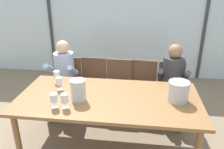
{
  "coord_description": "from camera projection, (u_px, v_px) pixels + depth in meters",
  "views": [
    {
      "loc": [
        0.35,
        -2.42,
        2.07
      ],
      "look_at": [
        0.0,
        0.35,
        0.9
      ],
      "focal_mm": 36.41,
      "sensor_mm": 36.0,
      "label": 1
    }
  ],
  "objects": [
    {
      "name": "person_charcoal_jacket",
      "position": [
        173.0,
        79.0,
        3.43
      ],
      "size": [
        0.49,
        0.63,
        1.2
      ],
      "rotation": [
        0.0,
        0.0,
        -0.08
      ],
      "color": "#38383D",
      "rests_on": "ground"
    },
    {
      "name": "person_pale_blue_shirt",
      "position": [
        63.0,
        73.0,
        3.63
      ],
      "size": [
        0.48,
        0.62,
        1.2
      ],
      "rotation": [
        0.0,
        0.0,
        -0.06
      ],
      "color": "#9EB2D1",
      "rests_on": "ground"
    },
    {
      "name": "wine_glass_near_bucket",
      "position": [
        54.0,
        98.0,
        2.49
      ],
      "size": [
        0.08,
        0.08,
        0.17
      ],
      "color": "silver",
      "rests_on": "dining_table"
    },
    {
      "name": "dining_table",
      "position": [
        108.0,
        102.0,
        2.79
      ],
      "size": [
        2.21,
        1.08,
        0.75
      ],
      "color": "olive",
      "rests_on": "ground"
    },
    {
      "name": "chair_near_window_right",
      "position": [
        172.0,
        86.0,
        3.6
      ],
      "size": [
        0.47,
        0.47,
        0.88
      ],
      "rotation": [
        0.0,
        0.0,
        0.06
      ],
      "color": "brown",
      "rests_on": "ground"
    },
    {
      "name": "wine_glass_center_pour",
      "position": [
        59.0,
        82.0,
        2.9
      ],
      "size": [
        0.08,
        0.08,
        0.17
      ],
      "color": "silver",
      "rests_on": "dining_table"
    },
    {
      "name": "ice_bucket_secondary",
      "position": [
        78.0,
        90.0,
        2.64
      ],
      "size": [
        0.19,
        0.19,
        0.26
      ],
      "color": "#B7B7BC",
      "rests_on": "dining_table"
    },
    {
      "name": "hillside_vineyard",
      "position": [
        133.0,
        10.0,
        8.88
      ],
      "size": [
        13.41,
        2.4,
        1.97
      ],
      "primitive_type": "cube",
      "color": "#568942",
      "rests_on": "ground"
    },
    {
      "name": "chair_center",
      "position": [
        119.0,
        83.0,
        3.71
      ],
      "size": [
        0.45,
        0.45,
        0.88
      ],
      "rotation": [
        0.0,
        0.0,
        -0.02
      ],
      "color": "brown",
      "rests_on": "ground"
    },
    {
      "name": "ground",
      "position": [
        117.0,
        108.0,
        3.97
      ],
      "size": [
        14.0,
        14.0,
        0.0
      ],
      "primitive_type": "plane",
      "color": "#847056"
    },
    {
      "name": "chair_left_of_center",
      "position": [
        93.0,
        80.0,
        3.79
      ],
      "size": [
        0.45,
        0.45,
        0.88
      ],
      "rotation": [
        0.0,
        0.0,
        -0.03
      ],
      "color": "brown",
      "rests_on": "ground"
    },
    {
      "name": "window_glass_panel",
      "position": [
        125.0,
        18.0,
        4.88
      ],
      "size": [
        7.41,
        0.03,
        2.6
      ],
      "primitive_type": "cube",
      "color": "silver",
      "rests_on": "ground"
    },
    {
      "name": "wine_glass_by_right_taster",
      "position": [
        57.0,
        75.0,
        3.1
      ],
      "size": [
        0.08,
        0.08,
        0.17
      ],
      "color": "silver",
      "rests_on": "dining_table"
    },
    {
      "name": "chair_right_of_center",
      "position": [
        143.0,
        84.0,
        3.67
      ],
      "size": [
        0.48,
        0.48,
        0.88
      ],
      "rotation": [
        0.0,
        0.0,
        -0.09
      ],
      "color": "brown",
      "rests_on": "ground"
    },
    {
      "name": "wine_glass_by_left_taster",
      "position": [
        65.0,
        99.0,
        2.48
      ],
      "size": [
        0.08,
        0.08,
        0.17
      ],
      "color": "silver",
      "rests_on": "dining_table"
    },
    {
      "name": "chair_near_curtain",
      "position": [
        68.0,
        80.0,
        3.8
      ],
      "size": [
        0.45,
        0.45,
        0.88
      ],
      "rotation": [
        0.0,
        0.0,
        0.02
      ],
      "color": "brown",
      "rests_on": "ground"
    },
    {
      "name": "window_mullion_right",
      "position": [
        206.0,
        20.0,
        4.66
      ],
      "size": [
        0.06,
        0.06,
        2.6
      ],
      "primitive_type": "cube",
      "color": "#38383D",
      "rests_on": "ground"
    },
    {
      "name": "window_mullion_left",
      "position": [
        50.0,
        17.0,
        5.05
      ],
      "size": [
        0.06,
        0.06,
        2.6
      ],
      "primitive_type": "cube",
      "color": "#38383D",
      "rests_on": "ground"
    },
    {
      "name": "ice_bucket_primary",
      "position": [
        178.0,
        91.0,
        2.63
      ],
      "size": [
        0.25,
        0.25,
        0.25
      ],
      "color": "#B7B7BC",
      "rests_on": "dining_table"
    }
  ]
}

